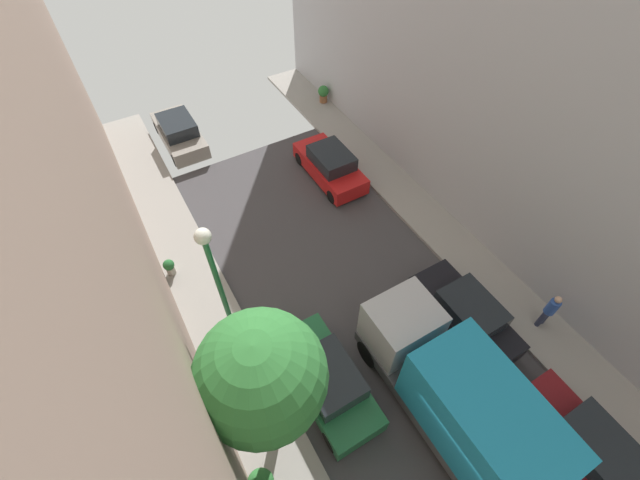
# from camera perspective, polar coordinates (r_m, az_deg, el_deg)

# --- Properties ---
(ground) EXTENTS (32.00, 32.00, 0.00)m
(ground) POSITION_cam_1_polar(r_m,az_deg,el_deg) (14.73, 18.65, -24.54)
(ground) COLOR #423F42
(sidewalk_right) EXTENTS (2.00, 44.00, 0.15)m
(sidewalk_right) POSITION_cam_1_polar(r_m,az_deg,el_deg) (17.14, 31.18, -13.96)
(sidewalk_right) COLOR gray
(sidewalk_right) RESTS_ON ground
(parked_car_left_3) EXTENTS (1.78, 4.20, 1.57)m
(parked_car_left_3) POSITION_cam_1_polar(r_m,az_deg,el_deg) (13.88, 1.04, -18.59)
(parked_car_left_3) COLOR #1E6638
(parked_car_left_3) RESTS_ON ground
(parked_car_left_4) EXTENTS (1.78, 4.20, 1.57)m
(parked_car_left_4) POSITION_cam_1_polar(r_m,az_deg,el_deg) (23.22, -18.71, 13.74)
(parked_car_left_4) COLOR gray
(parked_car_left_4) RESTS_ON ground
(parked_car_right_2) EXTENTS (1.78, 4.20, 1.57)m
(parked_car_right_2) POSITION_cam_1_polar(r_m,az_deg,el_deg) (15.33, 32.72, -22.89)
(parked_car_right_2) COLOR maroon
(parked_car_right_2) RESTS_ON ground
(parked_car_right_3) EXTENTS (1.78, 4.20, 1.57)m
(parked_car_right_3) POSITION_cam_1_polar(r_m,az_deg,el_deg) (15.74, 19.26, -9.57)
(parked_car_right_3) COLOR black
(parked_car_right_3) RESTS_ON ground
(parked_car_right_4) EXTENTS (1.78, 4.20, 1.57)m
(parked_car_right_4) POSITION_cam_1_polar(r_m,az_deg,el_deg) (20.07, 1.40, 10.19)
(parked_car_right_4) COLOR red
(parked_car_right_4) RESTS_ON ground
(delivery_truck) EXTENTS (2.26, 6.60, 3.38)m
(delivery_truck) POSITION_cam_1_polar(r_m,az_deg,el_deg) (13.15, 18.29, -19.75)
(delivery_truck) COLOR #4C4C51
(delivery_truck) RESTS_ON ground
(pedestrian) EXTENTS (0.40, 0.36, 1.72)m
(pedestrian) POSITION_cam_1_polar(r_m,az_deg,el_deg) (16.57, 28.92, -8.40)
(pedestrian) COLOR #2D334C
(pedestrian) RESTS_ON sidewalk_right
(street_tree_2) EXTENTS (3.06, 3.06, 5.98)m
(street_tree_2) POSITION_cam_1_polar(r_m,az_deg,el_deg) (9.88, -8.11, -18.04)
(street_tree_2) COLOR brown
(street_tree_2) RESTS_ON sidewalk_left
(potted_plant_2) EXTENTS (0.62, 0.62, 0.97)m
(potted_plant_2) POSITION_cam_1_polar(r_m,az_deg,el_deg) (25.23, 0.46, 19.48)
(potted_plant_2) COLOR brown
(potted_plant_2) RESTS_ON sidewalk_right
(potted_plant_3) EXTENTS (0.43, 0.43, 0.74)m
(potted_plant_3) POSITION_cam_1_polar(r_m,az_deg,el_deg) (17.22, -19.92, -3.45)
(potted_plant_3) COLOR #B2A899
(potted_plant_3) RESTS_ON sidewalk_left
(lamp_post) EXTENTS (0.44, 0.44, 5.98)m
(lamp_post) POSITION_cam_1_polar(r_m,az_deg,el_deg) (11.99, -13.89, -5.27)
(lamp_post) COLOR #26723F
(lamp_post) RESTS_ON sidewalk_left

